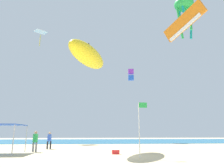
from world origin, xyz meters
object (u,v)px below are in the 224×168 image
at_px(person_leftmost, 35,140).
at_px(kite_parafoil_orange, 184,22).
at_px(banner_flag, 140,124).
at_px(kite_inflatable_yellow, 88,55).
at_px(kite_diamond_white, 41,33).
at_px(kite_box_purple, 131,75).
at_px(canopy_tent, 1,126).
at_px(person_near_tent, 49,139).
at_px(kite_octopus_green, 184,6).
at_px(cooler_box, 116,152).

height_order(person_leftmost, kite_parafoil_orange, kite_parafoil_orange).
height_order(banner_flag, kite_inflatable_yellow, kite_inflatable_yellow).
relative_size(banner_flag, kite_diamond_white, 1.06).
distance_m(banner_flag, kite_box_purple, 26.46).
bearing_deg(canopy_tent, person_near_tent, 57.65).
xyz_separation_m(kite_parafoil_orange, kite_diamond_white, (-21.84, 19.01, 7.56)).
relative_size(canopy_tent, person_leftmost, 1.82).
bearing_deg(kite_box_purple, canopy_tent, 62.00).
relative_size(kite_parafoil_orange, kite_inflatable_yellow, 0.70).
distance_m(person_near_tent, kite_diamond_white, 28.63).
bearing_deg(kite_box_purple, banner_flag, 88.09).
xyz_separation_m(kite_box_purple, kite_parafoil_orange, (3.56, -16.42, 1.84)).
bearing_deg(person_near_tent, kite_parafoil_orange, 161.67).
height_order(canopy_tent, person_near_tent, canopy_tent).
distance_m(kite_octopus_green, kite_inflatable_yellow, 21.20).
height_order(canopy_tent, person_leftmost, canopy_tent).
bearing_deg(person_leftmost, kite_octopus_green, -128.11).
height_order(person_leftmost, banner_flag, banner_flag).
relative_size(canopy_tent, kite_inflatable_yellow, 0.46).
height_order(kite_box_purple, kite_octopus_green, kite_octopus_green).
relative_size(person_near_tent, kite_octopus_green, 0.24).
bearing_deg(kite_box_purple, cooler_box, 83.46).
bearing_deg(kite_octopus_green, cooler_box, 164.77).
relative_size(kite_octopus_green, kite_inflatable_yellow, 1.02).
bearing_deg(canopy_tent, kite_octopus_green, 26.95).
xyz_separation_m(kite_parafoil_orange, kite_octopus_green, (3.60, 6.98, 7.03)).
height_order(person_near_tent, kite_inflatable_yellow, kite_inflatable_yellow).
distance_m(person_near_tent, kite_parafoil_orange, 19.92).
relative_size(person_near_tent, kite_parafoil_orange, 0.35).
relative_size(cooler_box, kite_parafoil_orange, 0.12).
bearing_deg(kite_octopus_green, kite_parafoil_orange, -176.55).
relative_size(person_near_tent, kite_box_purple, 0.76).
distance_m(person_leftmost, kite_box_purple, 25.10).
height_order(cooler_box, kite_box_purple, kite_box_purple).
relative_size(person_near_tent, cooler_box, 2.95).
relative_size(person_leftmost, banner_flag, 0.49).
relative_size(cooler_box, kite_diamond_white, 0.17).
relative_size(canopy_tent, kite_diamond_white, 0.95).
xyz_separation_m(person_leftmost, kite_box_purple, (11.75, 19.00, 11.43)).
bearing_deg(person_near_tent, kite_inflatable_yellow, 127.78).
height_order(person_leftmost, cooler_box, person_leftmost).
distance_m(canopy_tent, cooler_box, 9.32).
bearing_deg(canopy_tent, kite_parafoil_orange, 12.27).
distance_m(kite_box_purple, kite_diamond_white, 20.72).
xyz_separation_m(person_leftmost, kite_diamond_white, (-6.53, 21.59, 20.83)).
xyz_separation_m(canopy_tent, kite_inflatable_yellow, (6.62, 1.77, 6.86)).
bearing_deg(cooler_box, canopy_tent, 173.70).
relative_size(cooler_box, kite_inflatable_yellow, 0.08).
distance_m(banner_flag, kite_octopus_green, 26.47).
bearing_deg(banner_flag, kite_parafoil_orange, 46.44).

